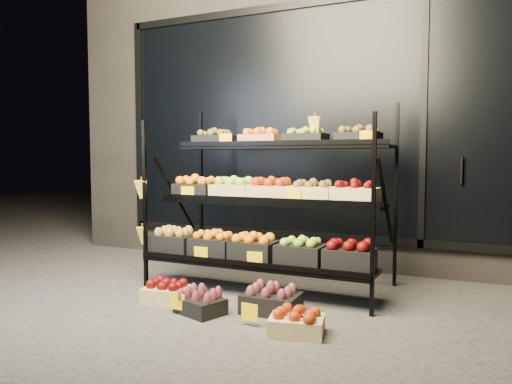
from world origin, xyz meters
The scene contains 9 objects.
ground centered at (0.00, 0.00, 0.00)m, with size 24.00×24.00×0.00m, color #514F4C.
building centered at (0.00, 2.59, 1.75)m, with size 6.00×2.08×3.50m.
display_rack centered at (-0.01, 0.60, 0.79)m, with size 2.18×1.02×1.66m.
tag_floor_a centered at (-0.29, -0.40, 0.06)m, with size 0.13×0.01×0.12m, color #FFCD00.
tag_floor_b centered at (0.30, -0.40, 0.06)m, with size 0.13×0.01×0.12m, color #FFCD00.
floor_crate_left centered at (-0.56, -0.16, 0.09)m, with size 0.40×0.33×0.19m.
floor_crate_midleft centered at (-0.16, -0.30, 0.09)m, with size 0.41×0.36×0.18m.
floor_crate_midright centered at (0.66, -0.42, 0.09)m, with size 0.40×0.33×0.19m.
floor_crate_right centered at (0.32, -0.05, 0.10)m, with size 0.43×0.32×0.21m.
Camera 1 is at (1.78, -3.45, 1.17)m, focal length 35.00 mm.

